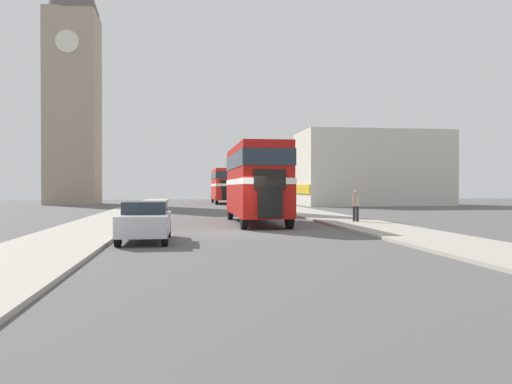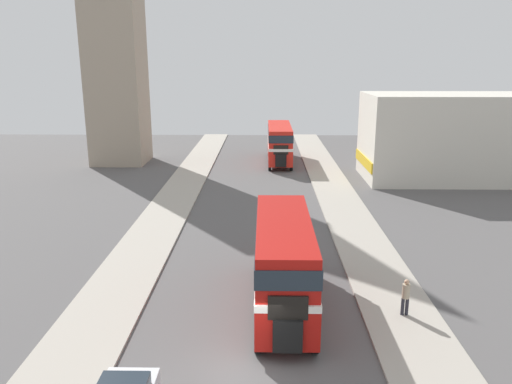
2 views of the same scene
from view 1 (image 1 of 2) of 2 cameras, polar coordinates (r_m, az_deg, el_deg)
name	(u,v)px [view 1 (image 1 of 2)]	position (r m, az deg, el deg)	size (l,w,h in m)	color
ground_plane	(240,233)	(21.90, -1.84, -4.67)	(120.00, 120.00, 0.00)	#565454
sidewalk_right	(387,229)	(23.60, 14.73, -4.16)	(3.50, 120.00, 0.12)	#A8A093
sidewalk_left	(80,233)	(22.20, -19.49, -4.47)	(3.50, 120.00, 0.12)	#A8A093
double_decker_bus	(256,178)	(27.29, 0.01, 1.62)	(2.51, 9.25, 4.20)	#B2140F
bus_distant	(224,183)	(60.98, -3.72, 1.01)	(2.53, 10.41, 4.16)	red
car_parked_near	(145,221)	(18.81, -12.53, -3.21)	(1.75, 4.11, 1.47)	silver
pedestrian_walking	(356,204)	(27.79, 11.34, -1.33)	(0.34, 0.34, 1.70)	#282833
church_tower	(73,66)	(63.63, -20.19, 13.37)	(5.93, 5.93, 31.62)	tan
shop_building_block	(372,169)	(56.98, 13.10, 2.60)	(16.14, 8.19, 8.09)	beige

